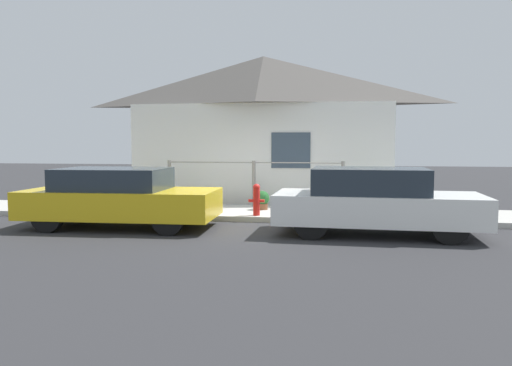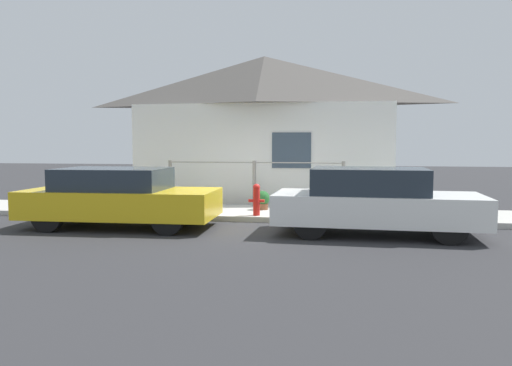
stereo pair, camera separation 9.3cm
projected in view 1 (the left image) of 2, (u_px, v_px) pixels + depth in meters
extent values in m
plane|color=#2D2D30|center=(239.00, 222.00, 11.66)|extent=(60.00, 60.00, 0.00)
cube|color=#B2AFA8|center=(248.00, 213.00, 12.74)|extent=(24.00, 2.20, 0.13)
cube|color=white|center=(258.00, 155.00, 14.26)|extent=(7.60, 0.12, 2.99)
cube|color=#384756|center=(291.00, 150.00, 14.03)|extent=(1.10, 0.04, 1.00)
pyramid|color=#605B56|center=(263.00, 81.00, 15.11)|extent=(8.00, 2.20, 1.47)
cylinder|color=gray|center=(170.00, 182.00, 14.00)|extent=(0.10, 0.10, 1.24)
cylinder|color=gray|center=(254.00, 183.00, 13.62)|extent=(0.10, 0.10, 1.24)
cylinder|color=gray|center=(343.00, 184.00, 13.24)|extent=(0.10, 0.10, 1.24)
cylinder|color=gray|center=(254.00, 163.00, 13.57)|extent=(4.80, 0.03, 0.03)
cube|color=gold|center=(121.00, 203.00, 10.88)|extent=(4.21, 1.93, 0.59)
cube|color=#232D38|center=(114.00, 179.00, 10.86)|extent=(2.34, 1.65, 0.47)
cylinder|color=black|center=(188.00, 209.00, 11.50)|extent=(0.66, 0.22, 0.65)
cylinder|color=black|center=(168.00, 219.00, 9.97)|extent=(0.66, 0.22, 0.65)
cylinder|color=black|center=(82.00, 207.00, 11.82)|extent=(0.66, 0.22, 0.65)
cylinder|color=black|center=(47.00, 217.00, 10.29)|extent=(0.66, 0.22, 0.65)
cube|color=white|center=(377.00, 208.00, 10.01)|extent=(4.12, 1.83, 0.59)
cube|color=#232D38|center=(369.00, 181.00, 9.99)|extent=(2.28, 1.57, 0.51)
cylinder|color=black|center=(437.00, 215.00, 10.50)|extent=(0.67, 0.22, 0.67)
cylinder|color=black|center=(450.00, 226.00, 9.07)|extent=(0.67, 0.22, 0.67)
cylinder|color=black|center=(317.00, 212.00, 10.98)|extent=(0.67, 0.22, 0.67)
cylinder|color=black|center=(311.00, 222.00, 9.55)|extent=(0.67, 0.22, 0.67)
cylinder|color=red|center=(257.00, 202.00, 11.84)|extent=(0.16, 0.16, 0.63)
sphere|color=red|center=(257.00, 187.00, 11.81)|extent=(0.17, 0.17, 0.17)
cylinder|color=red|center=(252.00, 201.00, 11.85)|extent=(0.15, 0.07, 0.07)
cylinder|color=red|center=(261.00, 201.00, 11.82)|extent=(0.15, 0.07, 0.07)
cylinder|color=brown|center=(262.00, 206.00, 12.90)|extent=(0.29, 0.29, 0.16)
sphere|color=#235B28|center=(262.00, 198.00, 12.88)|extent=(0.38, 0.38, 0.38)
cylinder|color=brown|center=(162.00, 204.00, 13.48)|extent=(0.30, 0.30, 0.16)
sphere|color=#387F38|center=(162.00, 195.00, 13.46)|extent=(0.42, 0.42, 0.42)
cylinder|color=slate|center=(370.00, 209.00, 12.39)|extent=(0.28, 0.28, 0.16)
sphere|color=#4C8E3D|center=(370.00, 198.00, 12.36)|extent=(0.55, 0.55, 0.55)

